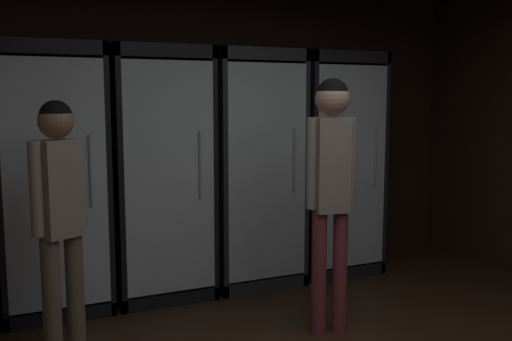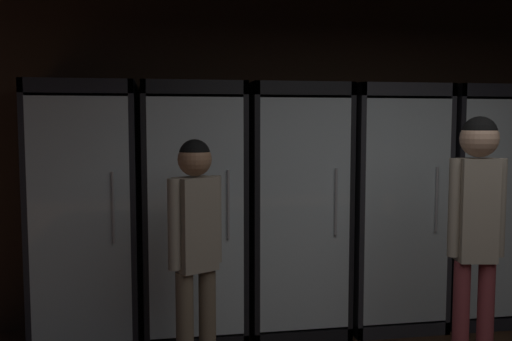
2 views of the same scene
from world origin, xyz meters
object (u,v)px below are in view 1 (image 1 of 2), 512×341
(cooler_center, at_px, (157,175))
(shopper_far, at_px, (331,172))
(cooler_right, at_px, (249,170))
(shopper_near, at_px, (60,204))
(cooler_left, at_px, (51,183))
(cooler_far_right, at_px, (329,165))

(cooler_center, distance_m, shopper_far, 1.53)
(cooler_right, bearing_deg, shopper_far, -89.29)
(cooler_center, relative_size, shopper_far, 1.15)
(shopper_near, bearing_deg, cooler_left, 87.40)
(cooler_far_right, xyz_separation_m, shopper_far, (-0.79, -1.28, 0.13))
(cooler_left, bearing_deg, shopper_far, -38.36)
(cooler_right, relative_size, shopper_near, 1.25)
(cooler_left, relative_size, shopper_near, 1.25)
(cooler_center, height_order, cooler_right, same)
(cooler_right, distance_m, shopper_far, 1.29)
(cooler_far_right, bearing_deg, shopper_far, -121.49)
(cooler_left, xyz_separation_m, shopper_far, (1.62, -1.29, 0.14))
(shopper_far, bearing_deg, cooler_right, 90.71)
(cooler_left, distance_m, cooler_right, 1.61)
(cooler_left, bearing_deg, cooler_center, 0.04)
(cooler_right, height_order, shopper_far, cooler_right)
(cooler_left, height_order, cooler_center, same)
(cooler_center, height_order, shopper_near, cooler_center)
(cooler_left, distance_m, shopper_far, 2.08)
(cooler_far_right, distance_m, shopper_near, 2.63)
(cooler_far_right, bearing_deg, cooler_left, 179.98)
(cooler_right, height_order, shopper_near, cooler_right)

